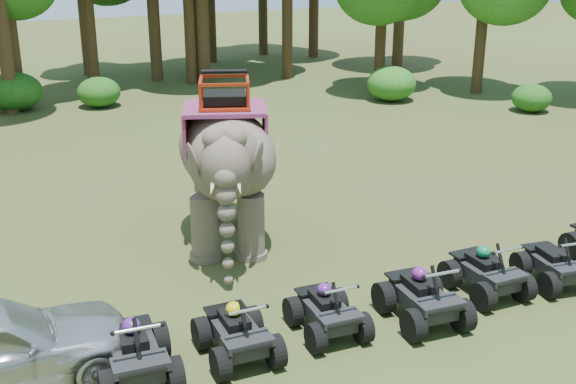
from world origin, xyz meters
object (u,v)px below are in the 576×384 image
(atv_1, at_px, (237,326))
(atv_3, at_px, (423,290))
(elephant, at_px, (227,161))
(atv_5, at_px, (555,258))
(atv_4, at_px, (487,266))
(atv_2, at_px, (327,305))
(atv_0, at_px, (134,345))

(atv_1, bearing_deg, atv_3, -3.73)
(elephant, height_order, atv_5, elephant)
(elephant, distance_m, atv_3, 5.76)
(atv_1, distance_m, atv_3, 3.70)
(atv_3, bearing_deg, atv_4, 15.70)
(elephant, height_order, atv_2, elephant)
(atv_4, bearing_deg, atv_2, -179.38)
(atv_1, bearing_deg, atv_5, -0.30)
(atv_2, distance_m, atv_3, 1.91)
(elephant, height_order, atv_0, elephant)
(atv_0, xyz_separation_m, atv_1, (1.79, -0.06, -0.05))
(atv_2, xyz_separation_m, atv_4, (3.72, 0.01, 0.03))
(elephant, bearing_deg, atv_2, -67.74)
(atv_2, xyz_separation_m, atv_5, (5.33, -0.24, -0.00))
(elephant, relative_size, atv_5, 3.03)
(atv_1, xyz_separation_m, atv_5, (7.14, -0.19, -0.03))
(atv_3, distance_m, atv_5, 3.47)
(elephant, relative_size, atv_4, 2.85)
(atv_3, xyz_separation_m, atv_5, (3.46, 0.13, -0.07))
(elephant, relative_size, atv_1, 2.88)
(atv_4, bearing_deg, atv_1, -178.87)
(atv_3, relative_size, atv_4, 1.05)
(atv_0, distance_m, atv_1, 1.79)
(atv_0, height_order, atv_3, atv_0)
(elephant, distance_m, atv_5, 7.62)
(atv_1, height_order, atv_5, atv_1)
(elephant, distance_m, atv_0, 6.10)
(atv_2, xyz_separation_m, atv_3, (1.87, -0.37, 0.07))
(atv_1, relative_size, atv_4, 0.99)
(elephant, bearing_deg, atv_1, -88.23)
(atv_0, bearing_deg, atv_2, 4.03)
(atv_0, relative_size, atv_1, 1.08)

